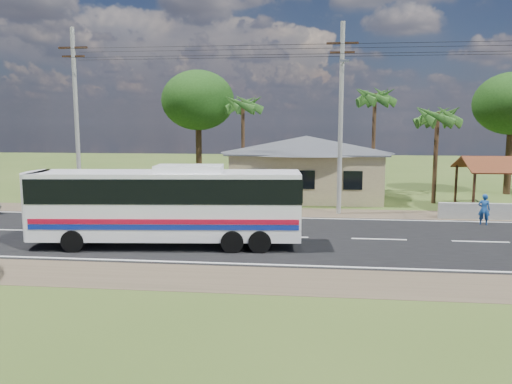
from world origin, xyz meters
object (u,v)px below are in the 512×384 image
coach_bus (168,200)px  motorcycle (471,209)px  person (484,209)px  waiting_shed (505,166)px

coach_bus → motorcycle: coach_bus is taller
person → waiting_shed: bearing=-98.3°
motorcycle → person: bearing=161.7°
coach_bus → person: size_ratio=7.03×
coach_bus → person: (15.20, 6.22, -1.20)m
person → coach_bus: bearing=43.7°
waiting_shed → person: waiting_shed is taller
person → motorcycle: bearing=-65.9°
waiting_shed → coach_bus: coach_bus is taller
waiting_shed → coach_bus: (-17.79, -10.74, -0.70)m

